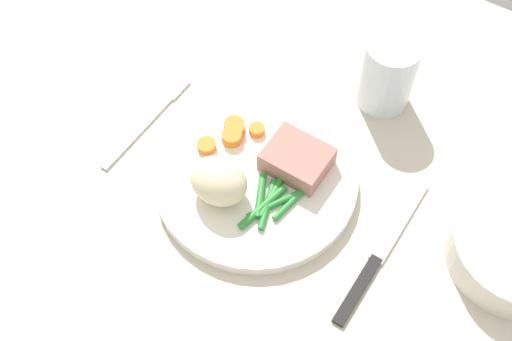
{
  "coord_description": "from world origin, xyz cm",
  "views": [
    {
      "loc": [
        23.54,
        -32.79,
        66.54
      ],
      "look_at": [
        1.59,
        0.79,
        4.6
      ],
      "focal_mm": 44.99,
      "sensor_mm": 36.0,
      "label": 1
    }
  ],
  "objects_px": {
    "knife": "(380,253)",
    "meat_portion": "(297,159)",
    "fork": "(146,123)",
    "water_glass": "(387,78)",
    "dinner_plate": "(256,179)"
  },
  "relations": [
    {
      "from": "fork",
      "to": "knife",
      "type": "height_order",
      "value": "knife"
    },
    {
      "from": "dinner_plate",
      "to": "water_glass",
      "type": "xyz_separation_m",
      "value": [
        0.07,
        0.2,
        0.03
      ]
    },
    {
      "from": "knife",
      "to": "water_glass",
      "type": "height_order",
      "value": "water_glass"
    },
    {
      "from": "fork",
      "to": "water_glass",
      "type": "distance_m",
      "value": 0.31
    },
    {
      "from": "fork",
      "to": "knife",
      "type": "bearing_deg",
      "value": -3.17
    },
    {
      "from": "dinner_plate",
      "to": "meat_portion",
      "type": "relative_size",
      "value": 3.29
    },
    {
      "from": "knife",
      "to": "water_glass",
      "type": "bearing_deg",
      "value": 120.55
    },
    {
      "from": "knife",
      "to": "meat_portion",
      "type": "bearing_deg",
      "value": 167.03
    },
    {
      "from": "dinner_plate",
      "to": "water_glass",
      "type": "relative_size",
      "value": 2.49
    },
    {
      "from": "fork",
      "to": "water_glass",
      "type": "xyz_separation_m",
      "value": [
        0.23,
        0.2,
        0.04
      ]
    },
    {
      "from": "dinner_plate",
      "to": "knife",
      "type": "xyz_separation_m",
      "value": [
        0.17,
        -0.0,
        -0.01
      ]
    },
    {
      "from": "knife",
      "to": "dinner_plate",
      "type": "bearing_deg",
      "value": -177.07
    },
    {
      "from": "meat_portion",
      "to": "knife",
      "type": "bearing_deg",
      "value": -16.89
    },
    {
      "from": "meat_portion",
      "to": "knife",
      "type": "height_order",
      "value": "meat_portion"
    },
    {
      "from": "water_glass",
      "to": "dinner_plate",
      "type": "bearing_deg",
      "value": -108.57
    }
  ]
}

